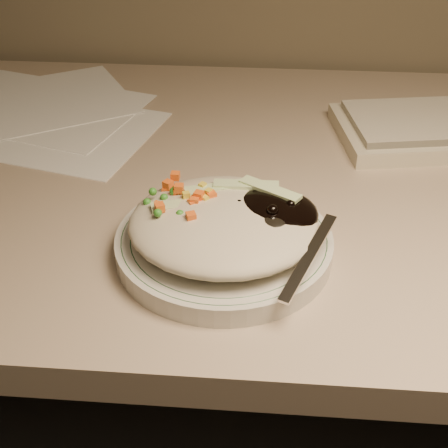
{
  "coord_description": "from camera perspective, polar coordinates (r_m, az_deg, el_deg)",
  "views": [
    {
      "loc": [
        -0.04,
        0.68,
        1.14
      ],
      "look_at": [
        -0.08,
        1.2,
        0.78
      ],
      "focal_mm": 50.0,
      "sensor_mm": 36.0,
      "label": 1
    }
  ],
  "objects": [
    {
      "name": "plate_rim",
      "position": [
        0.64,
        0.0,
        -1.18
      ],
      "size": [
        0.21,
        0.21,
        0.0
      ],
      "color": "#144723",
      "rests_on": "plate"
    },
    {
      "name": "papers",
      "position": [
        0.98,
        -16.71,
        9.7
      ],
      "size": [
        0.41,
        0.38,
        0.0
      ],
      "color": "white",
      "rests_on": "desk"
    },
    {
      "name": "desk",
      "position": [
        0.92,
        6.11,
        -5.91
      ],
      "size": [
        1.4,
        0.7,
        0.74
      ],
      "color": "tan",
      "rests_on": "ground"
    },
    {
      "name": "meal",
      "position": [
        0.63,
        0.38,
        0.37
      ],
      "size": [
        0.21,
        0.19,
        0.05
      ],
      "color": "#B4AA92",
      "rests_on": "plate"
    },
    {
      "name": "plate",
      "position": [
        0.64,
        0.0,
        -1.9
      ],
      "size": [
        0.22,
        0.22,
        0.02
      ],
      "primitive_type": "cylinder",
      "color": "beige",
      "rests_on": "desk"
    }
  ]
}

